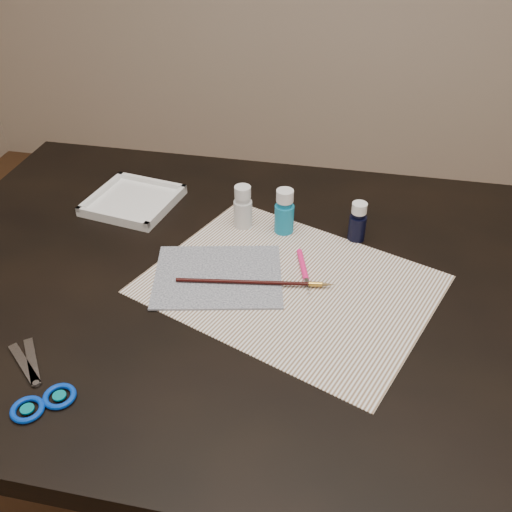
% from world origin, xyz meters
% --- Properties ---
extents(ground, '(3.50, 3.50, 0.02)m').
position_xyz_m(ground, '(0.00, 0.00, -0.01)').
color(ground, '#422614').
rests_on(ground, ground).
extents(table, '(1.30, 0.90, 0.75)m').
position_xyz_m(table, '(0.00, 0.00, 0.38)').
color(table, black).
rests_on(table, ground).
extents(paper, '(0.57, 0.51, 0.00)m').
position_xyz_m(paper, '(0.06, -0.00, 0.75)').
color(paper, white).
rests_on(paper, table).
extents(canvas, '(0.26, 0.22, 0.00)m').
position_xyz_m(canvas, '(-0.07, -0.01, 0.75)').
color(canvas, black).
rests_on(canvas, paper).
extents(paint_bottle_white, '(0.05, 0.05, 0.09)m').
position_xyz_m(paint_bottle_white, '(-0.06, 0.16, 0.80)').
color(paint_bottle_white, silver).
rests_on(paint_bottle_white, table).
extents(paint_bottle_cyan, '(0.04, 0.04, 0.09)m').
position_xyz_m(paint_bottle_cyan, '(0.02, 0.16, 0.80)').
color(paint_bottle_cyan, '#1381AC').
rests_on(paint_bottle_cyan, table).
extents(paint_bottle_navy, '(0.04, 0.04, 0.08)m').
position_xyz_m(paint_bottle_navy, '(0.17, 0.16, 0.79)').
color(paint_bottle_navy, black).
rests_on(paint_bottle_navy, table).
extents(paintbrush, '(0.28, 0.05, 0.01)m').
position_xyz_m(paintbrush, '(0.00, -0.02, 0.76)').
color(paintbrush, black).
rests_on(paintbrush, canvas).
extents(craft_knife, '(0.05, 0.13, 0.01)m').
position_xyz_m(craft_knife, '(0.08, 0.03, 0.76)').
color(craft_knife, '#FF1C73').
rests_on(craft_knife, paper).
extents(scissors, '(0.20, 0.19, 0.01)m').
position_xyz_m(scissors, '(-0.27, -0.30, 0.75)').
color(scissors, silver).
rests_on(scissors, table).
extents(palette_tray, '(0.20, 0.20, 0.02)m').
position_xyz_m(palette_tray, '(-0.31, 0.20, 0.76)').
color(palette_tray, white).
rests_on(palette_tray, table).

